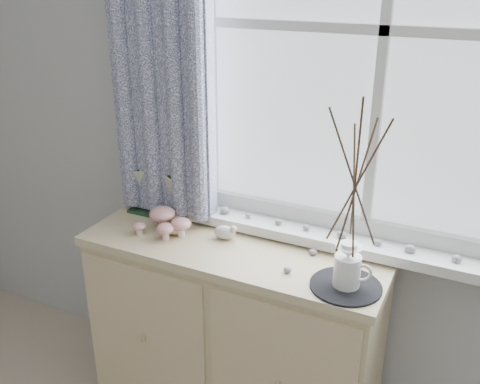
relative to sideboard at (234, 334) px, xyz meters
The scene contains 8 objects.
sideboard is the anchor object (origin of this frame).
botanical_book 0.68m from the sideboard, 169.30° to the left, with size 0.30×0.13×0.21m, color #1C3A21, non-canonical shape.
toadstool_cluster 0.56m from the sideboard, behind, with size 0.23×0.16×0.10m.
wooden_eggs 0.53m from the sideboard, behind, with size 0.09×0.11×0.07m.
songbird_figurine 0.46m from the sideboard, 149.72° to the left, with size 0.12×0.06×0.06m, color white, non-canonical shape.
crocheted_doily 0.64m from the sideboard, 11.52° to the right, with size 0.24×0.24×0.01m, color black.
twig_pitcher 0.95m from the sideboard, 11.52° to the right, with size 0.31×0.31×0.68m.
sideboard_pebbles 0.53m from the sideboard, ahead, with size 0.33×0.23×0.02m.
Camera 1 is at (0.67, 0.13, 1.85)m, focal length 40.00 mm.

